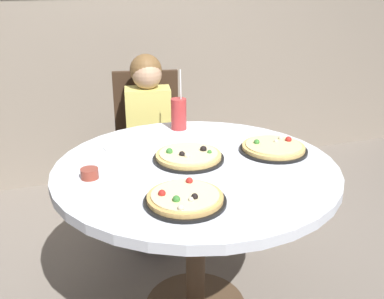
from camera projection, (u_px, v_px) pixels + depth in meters
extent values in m
cylinder|color=silver|center=(196.00, 169.00, 1.85)|extent=(1.19, 1.19, 0.04)
cylinder|color=#4C3826|center=(196.00, 243.00, 1.98)|extent=(0.09, 0.09, 0.69)
cube|color=#382619|center=(149.00, 161.00, 2.70)|extent=(0.47, 0.47, 0.04)
cube|color=#382619|center=(146.00, 112.00, 2.77)|extent=(0.40, 0.12, 0.52)
cylinder|color=#382619|center=(123.00, 208.00, 2.60)|extent=(0.04, 0.04, 0.41)
cylinder|color=#382619|center=(180.00, 204.00, 2.65)|extent=(0.04, 0.04, 0.41)
cylinder|color=#382619|center=(124.00, 183.00, 2.92)|extent=(0.04, 0.04, 0.41)
cylinder|color=#382619|center=(174.00, 180.00, 2.96)|extent=(0.04, 0.04, 0.41)
cube|color=#3F4766|center=(153.00, 202.00, 2.63)|extent=(0.30, 0.36, 0.45)
cube|color=#D8CC66|center=(149.00, 125.00, 2.60)|extent=(0.29, 0.21, 0.44)
sphere|color=tan|center=(147.00, 74.00, 2.49)|extent=(0.17, 0.17, 0.17)
sphere|color=brown|center=(146.00, 70.00, 2.50)|extent=(0.18, 0.18, 0.18)
cylinder|color=black|center=(189.00, 159.00, 1.89)|extent=(0.31, 0.31, 0.01)
cylinder|color=#D8B266|center=(189.00, 156.00, 1.88)|extent=(0.28, 0.28, 0.02)
cylinder|color=beige|center=(189.00, 153.00, 1.88)|extent=(0.25, 0.25, 0.01)
sphere|color=beige|center=(187.00, 156.00, 1.83)|extent=(0.02, 0.02, 0.02)
sphere|color=black|center=(182.00, 154.00, 1.85)|extent=(0.03, 0.03, 0.03)
sphere|color=#387F33|center=(169.00, 151.00, 1.87)|extent=(0.03, 0.03, 0.03)
sphere|color=#387F33|center=(210.00, 152.00, 1.87)|extent=(0.02, 0.02, 0.02)
sphere|color=black|center=(203.00, 149.00, 1.90)|extent=(0.03, 0.03, 0.03)
cylinder|color=black|center=(185.00, 201.00, 1.53)|extent=(0.29, 0.29, 0.01)
cylinder|color=tan|center=(185.00, 198.00, 1.52)|extent=(0.27, 0.27, 0.02)
cylinder|color=beige|center=(185.00, 195.00, 1.52)|extent=(0.24, 0.24, 0.01)
sphere|color=#B2231E|center=(189.00, 181.00, 1.60)|extent=(0.03, 0.03, 0.03)
sphere|color=beige|center=(181.00, 208.00, 1.42)|extent=(0.02, 0.02, 0.02)
sphere|color=black|center=(195.00, 197.00, 1.49)|extent=(0.02, 0.02, 0.02)
sphere|color=beige|center=(191.00, 199.00, 1.47)|extent=(0.02, 0.02, 0.02)
sphere|color=#387F33|center=(176.00, 199.00, 1.47)|extent=(0.03, 0.03, 0.03)
sphere|color=#B2231E|center=(162.00, 193.00, 1.51)|extent=(0.03, 0.03, 0.03)
cylinder|color=black|center=(273.00, 150.00, 1.98)|extent=(0.31, 0.31, 0.01)
cylinder|color=#D8B266|center=(273.00, 147.00, 1.97)|extent=(0.28, 0.28, 0.02)
cylinder|color=beige|center=(274.00, 145.00, 1.97)|extent=(0.25, 0.25, 0.01)
sphere|color=beige|center=(276.00, 141.00, 1.99)|extent=(0.02, 0.02, 0.02)
sphere|color=#B2231E|center=(288.00, 140.00, 2.01)|extent=(0.03, 0.03, 0.03)
sphere|color=#B2231E|center=(289.00, 139.00, 2.02)|extent=(0.02, 0.02, 0.02)
sphere|color=#387F33|center=(257.00, 142.00, 1.98)|extent=(0.03, 0.03, 0.03)
sphere|color=beige|center=(281.00, 138.00, 2.03)|extent=(0.02, 0.02, 0.02)
cylinder|color=#B73333|center=(179.00, 114.00, 2.25)|extent=(0.08, 0.08, 0.16)
cylinder|color=white|center=(181.00, 91.00, 2.21)|extent=(0.01, 0.03, 0.22)
cylinder|color=brown|center=(90.00, 173.00, 1.71)|extent=(0.07, 0.07, 0.04)
cylinder|color=white|center=(123.00, 146.00, 2.03)|extent=(0.18, 0.18, 0.01)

